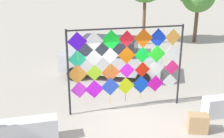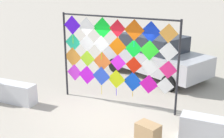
% 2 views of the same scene
% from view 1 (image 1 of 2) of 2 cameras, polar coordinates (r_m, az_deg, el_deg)
% --- Properties ---
extents(ground, '(120.00, 120.00, 0.00)m').
position_cam_1_polar(ground, '(9.57, 4.21, -10.59)').
color(ground, '#ADA393').
extents(kite_display_rack, '(4.09, 0.15, 3.00)m').
position_cam_1_polar(kite_display_rack, '(9.70, 2.78, 1.58)').
color(kite_display_rack, '#232328').
rests_on(kite_display_rack, ground).
extents(parked_car, '(5.01, 3.76, 1.79)m').
position_cam_1_polar(parked_car, '(13.29, -0.19, 2.46)').
color(parked_car, '#B7B7BC').
rests_on(parked_car, ground).
extents(cardboard_box_large, '(0.69, 0.58, 0.59)m').
position_cam_1_polar(cardboard_box_large, '(9.29, 16.87, -10.38)').
color(cardboard_box_large, tan).
rests_on(cardboard_box_large, ground).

